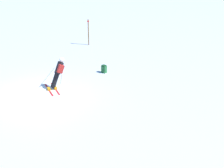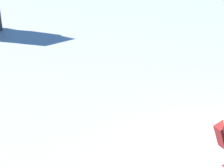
% 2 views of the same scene
% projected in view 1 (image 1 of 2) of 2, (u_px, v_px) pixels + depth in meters
% --- Properties ---
extents(ground_plane, '(300.00, 300.00, 0.00)m').
position_uv_depth(ground_plane, '(42.00, 94.00, 16.67)').
color(ground_plane, white).
extents(skier, '(1.50, 1.74, 1.82)m').
position_uv_depth(skier, '(58.00, 72.00, 17.02)').
color(skier, red).
rests_on(skier, ground).
extents(spare_backpack, '(0.24, 0.32, 0.50)m').
position_uv_depth(spare_backpack, '(104.00, 69.00, 19.56)').
color(spare_backpack, '#236633').
rests_on(spare_backpack, ground).
extents(trail_marker, '(0.13, 0.13, 2.07)m').
position_uv_depth(trail_marker, '(88.00, 31.00, 24.98)').
color(trail_marker, brown).
rests_on(trail_marker, ground).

